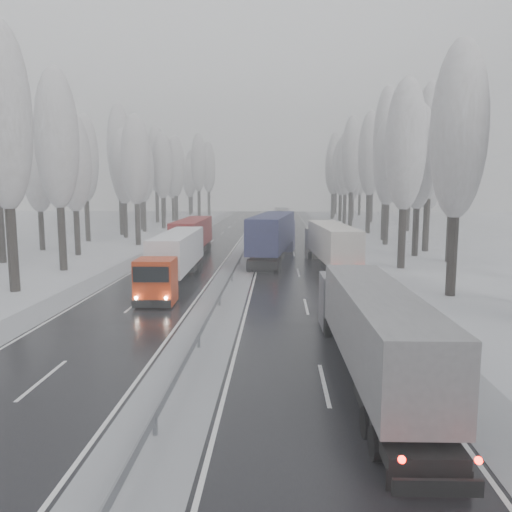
# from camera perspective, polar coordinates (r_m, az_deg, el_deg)

# --- Properties ---
(ground) EXTENTS (260.00, 260.00, 0.00)m
(ground) POSITION_cam_1_polar(r_m,az_deg,el_deg) (19.25, -8.47, -14.12)
(ground) COLOR silver
(ground) RESTS_ON ground
(carriageway_right) EXTENTS (7.50, 200.00, 0.03)m
(carriageway_right) POSITION_cam_1_polar(r_m,az_deg,el_deg) (48.07, 4.58, -0.70)
(carriageway_right) COLOR black
(carriageway_right) RESTS_ON ground
(carriageway_left) EXTENTS (7.50, 200.00, 0.03)m
(carriageway_left) POSITION_cam_1_polar(r_m,az_deg,el_deg) (48.83, -7.83, -0.62)
(carriageway_left) COLOR black
(carriageway_left) RESTS_ON ground
(median_slush) EXTENTS (3.00, 200.00, 0.04)m
(median_slush) POSITION_cam_1_polar(r_m,az_deg,el_deg) (48.17, -1.68, -0.66)
(median_slush) COLOR gray
(median_slush) RESTS_ON ground
(shoulder_right) EXTENTS (2.40, 200.00, 0.04)m
(shoulder_right) POSITION_cam_1_polar(r_m,az_deg,el_deg) (48.50, 10.43, -0.73)
(shoulder_right) COLOR gray
(shoulder_right) RESTS_ON ground
(shoulder_left) EXTENTS (2.40, 200.00, 0.04)m
(shoulder_left) POSITION_cam_1_polar(r_m,az_deg,el_deg) (49.96, -13.43, -0.56)
(shoulder_left) COLOR gray
(shoulder_left) RESTS_ON ground
(median_guardrail) EXTENTS (0.12, 200.00, 0.76)m
(median_guardrail) POSITION_cam_1_polar(r_m,az_deg,el_deg) (48.07, -1.68, 0.02)
(median_guardrail) COLOR slate
(median_guardrail) RESTS_ON ground
(tree_16) EXTENTS (3.60, 3.60, 16.53)m
(tree_16) POSITION_cam_1_polar(r_m,az_deg,el_deg) (35.28, 22.17, 12.99)
(tree_16) COLOR black
(tree_16) RESTS_ON ground
(tree_18) EXTENTS (3.60, 3.60, 16.58)m
(tree_18) POSITION_cam_1_polar(r_m,az_deg,el_deg) (46.00, 16.72, 11.96)
(tree_18) COLOR black
(tree_18) RESTS_ON ground
(tree_19) EXTENTS (3.60, 3.60, 14.57)m
(tree_19) POSITION_cam_1_polar(r_m,az_deg,el_deg) (51.30, 21.63, 9.85)
(tree_19) COLOR black
(tree_19) RESTS_ON ground
(tree_20) EXTENTS (3.60, 3.60, 15.71)m
(tree_20) POSITION_cam_1_polar(r_m,az_deg,el_deg) (54.67, 18.11, 10.62)
(tree_20) COLOR black
(tree_20) RESTS_ON ground
(tree_21) EXTENTS (3.60, 3.60, 18.62)m
(tree_21) POSITION_cam_1_polar(r_m,az_deg,el_deg) (59.24, 19.26, 12.13)
(tree_21) COLOR black
(tree_21) RESTS_ON ground
(tree_22) EXTENTS (3.60, 3.60, 15.86)m
(tree_22) POSITION_cam_1_polar(r_m,az_deg,el_deg) (64.60, 14.85, 10.35)
(tree_22) COLOR black
(tree_22) RESTS_ON ground
(tree_23) EXTENTS (3.60, 3.60, 13.55)m
(tree_23) POSITION_cam_1_polar(r_m,az_deg,el_deg) (69.97, 19.21, 8.76)
(tree_23) COLOR black
(tree_23) RESTS_ON ground
(tree_24) EXTENTS (3.60, 3.60, 20.49)m
(tree_24) POSITION_cam_1_polar(r_m,az_deg,el_deg) (70.27, 14.70, 12.55)
(tree_24) COLOR black
(tree_24) RESTS_ON ground
(tree_25) EXTENTS (3.60, 3.60, 19.44)m
(tree_25) POSITION_cam_1_polar(r_m,az_deg,el_deg) (75.76, 19.27, 11.51)
(tree_25) COLOR black
(tree_25) RESTS_ON ground
(tree_26) EXTENTS (3.60, 3.60, 18.78)m
(tree_26) POSITION_cam_1_polar(r_m,az_deg,el_deg) (80.16, 12.88, 11.22)
(tree_26) COLOR black
(tree_26) RESTS_ON ground
(tree_27) EXTENTS (3.60, 3.60, 17.62)m
(tree_27) POSITION_cam_1_polar(r_m,az_deg,el_deg) (85.54, 17.18, 10.35)
(tree_27) COLOR black
(tree_27) RESTS_ON ground
(tree_28) EXTENTS (3.60, 3.60, 19.62)m
(tree_28) POSITION_cam_1_polar(r_m,az_deg,el_deg) (90.53, 10.90, 11.22)
(tree_28) COLOR black
(tree_28) RESTS_ON ground
(tree_29) EXTENTS (3.60, 3.60, 18.11)m
(tree_29) POSITION_cam_1_polar(r_m,az_deg,el_deg) (95.71, 14.97, 10.33)
(tree_29) COLOR black
(tree_29) RESTS_ON ground
(tree_30) EXTENTS (3.60, 3.60, 17.86)m
(tree_30) POSITION_cam_1_polar(r_m,az_deg,el_deg) (100.15, 10.20, 10.26)
(tree_30) COLOR black
(tree_30) RESTS_ON ground
(tree_31) EXTENTS (3.60, 3.60, 18.58)m
(tree_31) POSITION_cam_1_polar(r_m,az_deg,el_deg) (105.03, 13.16, 10.31)
(tree_31) COLOR black
(tree_31) RESTS_ON ground
(tree_32) EXTENTS (3.60, 3.60, 17.33)m
(tree_32) POSITION_cam_1_polar(r_m,az_deg,el_deg) (107.59, 9.70, 9.92)
(tree_32) COLOR black
(tree_32) RESTS_ON ground
(tree_33) EXTENTS (3.60, 3.60, 14.33)m
(tree_33) POSITION_cam_1_polar(r_m,az_deg,el_deg) (111.91, 11.03, 8.82)
(tree_33) COLOR black
(tree_33) RESTS_ON ground
(tree_34) EXTENTS (3.60, 3.60, 17.63)m
(tree_34) POSITION_cam_1_polar(r_m,az_deg,el_deg) (114.54, 8.80, 9.91)
(tree_34) COLOR black
(tree_34) RESTS_ON ground
(tree_35) EXTENTS (3.60, 3.60, 18.25)m
(tree_35) POSITION_cam_1_polar(r_m,az_deg,el_deg) (119.83, 13.05, 9.89)
(tree_35) COLOR black
(tree_35) RESTS_ON ground
(tree_36) EXTENTS (3.60, 3.60, 20.23)m
(tree_36) POSITION_cam_1_polar(r_m,az_deg,el_deg) (124.53, 8.93, 10.49)
(tree_36) COLOR black
(tree_36) RESTS_ON ground
(tree_37) EXTENTS (3.60, 3.60, 16.37)m
(tree_37) POSITION_cam_1_polar(r_m,az_deg,el_deg) (129.34, 11.83, 9.24)
(tree_37) COLOR black
(tree_37) RESTS_ON ground
(tree_38) EXTENTS (3.60, 3.60, 17.97)m
(tree_38) POSITION_cam_1_polar(r_m,az_deg,el_deg) (135.15, 9.14, 9.67)
(tree_38) COLOR black
(tree_38) RESTS_ON ground
(tree_39) EXTENTS (3.60, 3.60, 16.19)m
(tree_39) POSITION_cam_1_polar(r_m,az_deg,el_deg) (139.43, 10.11, 9.12)
(tree_39) COLOR black
(tree_39) RESTS_ON ground
(tree_56) EXTENTS (3.60, 3.60, 18.12)m
(tree_56) POSITION_cam_1_polar(r_m,az_deg,el_deg) (38.15, -26.88, 13.84)
(tree_56) COLOR black
(tree_56) RESTS_ON ground
(tree_58) EXTENTS (3.60, 3.60, 17.21)m
(tree_58) POSITION_cam_1_polar(r_m,az_deg,el_deg) (46.18, -21.80, 12.21)
(tree_58) COLOR black
(tree_58) RESTS_ON ground
(tree_60) EXTENTS (3.60, 3.60, 14.84)m
(tree_60) POSITION_cam_1_polar(r_m,az_deg,el_deg) (55.96, -20.11, 9.89)
(tree_60) COLOR black
(tree_60) RESTS_ON ground
(tree_61) EXTENTS (3.60, 3.60, 13.95)m
(tree_61) POSITION_cam_1_polar(r_m,az_deg,el_deg) (61.95, -23.64, 8.94)
(tree_61) COLOR black
(tree_61) RESTS_ON ground
(tree_62) EXTENTS (3.60, 3.60, 16.04)m
(tree_62) POSITION_cam_1_polar(r_m,az_deg,el_deg) (63.75, -13.59, 10.54)
(tree_62) COLOR black
(tree_62) RESTS_ON ground
(tree_63) EXTENTS (3.60, 3.60, 16.88)m
(tree_63) POSITION_cam_1_polar(r_m,az_deg,el_deg) (70.09, -19.01, 10.51)
(tree_63) COLOR black
(tree_63) RESTS_ON ground
(tree_64) EXTENTS (3.60, 3.60, 15.42)m
(tree_64) POSITION_cam_1_polar(r_m,az_deg,el_deg) (73.57, -14.90, 9.80)
(tree_64) COLOR black
(tree_64) RESTS_ON ground
(tree_65) EXTENTS (3.60, 3.60, 19.48)m
(tree_65) POSITION_cam_1_polar(r_m,az_deg,el_deg) (78.06, -15.36, 11.56)
(tree_65) COLOR black
(tree_65) RESTS_ON ground
(tree_66) EXTENTS (3.60, 3.60, 15.23)m
(tree_66) POSITION_cam_1_polar(r_m,az_deg,el_deg) (82.78, -12.81, 9.54)
(tree_66) COLOR black
(tree_66) RESTS_ON ground
(tree_67) EXTENTS (3.60, 3.60, 17.09)m
(tree_67) POSITION_cam_1_polar(r_m,az_deg,el_deg) (87.05, -13.03, 10.23)
(tree_67) COLOR black
(tree_67) RESTS_ON ground
(tree_68) EXTENTS (3.60, 3.60, 16.65)m
(tree_68) POSITION_cam_1_polar(r_m,az_deg,el_deg) (88.99, -10.67, 10.06)
(tree_68) COLOR black
(tree_68) RESTS_ON ground
(tree_69) EXTENTS (3.60, 3.60, 19.35)m
(tree_69) POSITION_cam_1_polar(r_m,az_deg,el_deg) (94.13, -13.06, 10.91)
(tree_69) COLOR black
(tree_69) RESTS_ON ground
(tree_70) EXTENTS (3.60, 3.60, 17.09)m
(tree_70) POSITION_cam_1_polar(r_m,az_deg,el_deg) (98.78, -9.18, 10.03)
(tree_70) COLOR black
(tree_70) RESTS_ON ground
(tree_71) EXTENTS (3.60, 3.60, 19.61)m
(tree_71) POSITION_cam_1_polar(r_m,az_deg,el_deg) (103.80, -11.37, 10.76)
(tree_71) COLOR black
(tree_71) RESTS_ON ground
(tree_72) EXTENTS (3.60, 3.60, 15.11)m
(tree_72) POSITION_cam_1_polar(r_m,az_deg,el_deg) (108.42, -9.52, 9.16)
(tree_72) COLOR black
(tree_72) RESTS_ON ground
(tree_73) EXTENTS (3.60, 3.60, 17.22)m
(tree_73) POSITION_cam_1_polar(r_m,az_deg,el_deg) (112.98, -10.56, 9.76)
(tree_73) COLOR black
(tree_73) RESTS_ON ground
(tree_74) EXTENTS (3.60, 3.60, 19.68)m
(tree_74) POSITION_cam_1_polar(r_m,az_deg,el_deg) (118.43, -6.59, 10.51)
(tree_74) COLOR black
(tree_74) RESTS_ON ground
(tree_75) EXTENTS (3.60, 3.60, 18.60)m
(tree_75) POSITION_cam_1_polar(r_m,az_deg,el_deg) (124.06, -10.52, 9.99)
(tree_75) COLOR black
(tree_75) RESTS_ON ground
(tree_76) EXTENTS (3.60, 3.60, 18.55)m
(tree_76) POSITION_cam_1_polar(r_m,az_deg,el_deg) (127.53, -5.45, 10.01)
(tree_76) COLOR black
(tree_76) RESTS_ON ground
(tree_77) EXTENTS (3.60, 3.60, 14.32)m
(tree_77) POSITION_cam_1_polar(r_m,az_deg,el_deg) (132.28, -7.63, 8.73)
(tree_77) COLOR black
(tree_77) RESTS_ON ground
(tree_78) EXTENTS (3.60, 3.60, 19.55)m
(tree_78) POSITION_cam_1_polar(r_m,az_deg,el_deg) (134.58, -6.56, 10.15)
(tree_78) COLOR black
(tree_78) RESTS_ON ground
(tree_79) EXTENTS (3.60, 3.60, 17.07)m
(tree_79) POSITION_cam_1_polar(r_m,az_deg,el_deg) (138.93, -7.43, 9.42)
(tree_79) COLOR black
(tree_79) RESTS_ON ground
(truck_grey_tarp) EXTENTS (2.55, 14.24, 3.64)m
(truck_grey_tarp) POSITION_cam_1_polar(r_m,az_deg,el_deg) (19.21, 12.91, -7.59)
(truck_grey_tarp) COLOR #57585D
(truck_grey_tarp) RESTS_ON ground
(truck_blue_box) EXTENTS (4.86, 17.96, 4.57)m
(truck_blue_box) POSITION_cam_1_polar(r_m,az_deg,el_deg) (48.83, 2.06, 2.58)
(truck_blue_box) COLOR navy
(truck_blue_box) RESTS_ON ground
(truck_cream_box) EXTENTS (3.53, 15.74, 4.01)m
(truck_cream_box) POSITION_cam_1_polar(r_m,az_deg,el_deg) (43.73, 8.47, 1.45)
(truck_cream_box) COLOR gray
(truck_cream_box) RESTS_ON ground
(box_truck_distant) EXTENTS (3.13, 8.03, 2.93)m
(box_truck_distant) POSITION_cam_1_polar(r_m,az_deg,el_deg) (106.62, 2.93, 4.83)
(box_truck_distant) COLOR silver
(box_truck_distant) RESTS_ON ground
(truck_red_white) EXTENTS (2.65, 14.69, 3.75)m
(truck_red_white) POSITION_cam_1_polar(r_m,az_deg,el_deg) (37.26, -9.18, 0.09)
(truck_red_white) COLOR red
(truck_red_white) RESTS_ON ground
(truck_red_red) EXTENTS (2.57, 15.38, 3.93)m
(truck_red_red) POSITION_cam_1_polar(r_m,az_deg,el_deg) (49.98, -7.48, 2.22)
(truck_red_red) COLOR #A51909
(truck_red_red) RESTS_ON ground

